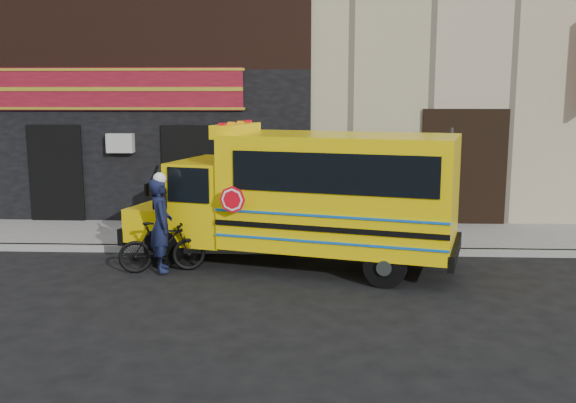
# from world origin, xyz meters

# --- Properties ---
(ground) EXTENTS (120.00, 120.00, 0.00)m
(ground) POSITION_xyz_m (0.00, 0.00, 0.00)
(ground) COLOR black
(ground) RESTS_ON ground
(curb) EXTENTS (40.00, 0.20, 0.15)m
(curb) POSITION_xyz_m (0.00, 2.60, 0.07)
(curb) COLOR gray
(curb) RESTS_ON ground
(sidewalk) EXTENTS (40.00, 3.00, 0.15)m
(sidewalk) POSITION_xyz_m (0.00, 4.10, 0.07)
(sidewalk) COLOR slate
(sidewalk) RESTS_ON ground
(building) EXTENTS (20.00, 10.70, 12.00)m
(building) POSITION_xyz_m (-0.04, 10.45, 6.13)
(building) COLOR tan
(building) RESTS_ON sidewalk
(school_bus) EXTENTS (7.22, 3.89, 2.92)m
(school_bus) POSITION_xyz_m (0.00, 1.57, 1.51)
(school_bus) COLOR black
(school_bus) RESTS_ON ground
(sign_pole) EXTENTS (0.10, 0.24, 2.78)m
(sign_pole) POSITION_xyz_m (3.20, 3.24, 1.55)
(sign_pole) COLOR #3F4742
(sign_pole) RESTS_ON ground
(bicycle) EXTENTS (1.78, 0.91, 1.03)m
(bicycle) POSITION_xyz_m (-2.91, 1.00, 0.52)
(bicycle) COLOR black
(bicycle) RESTS_ON ground
(cyclist) EXTENTS (0.64, 0.79, 1.87)m
(cyclist) POSITION_xyz_m (-2.90, 0.93, 0.93)
(cyclist) COLOR black
(cyclist) RESTS_ON ground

